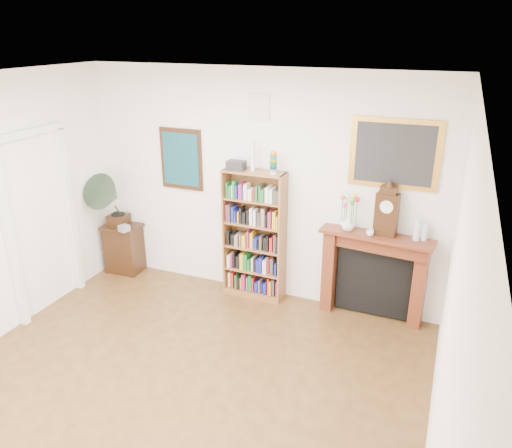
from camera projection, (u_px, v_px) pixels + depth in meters
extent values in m
cube|color=#4B2D16|center=(153.00, 418.00, 4.39)|extent=(4.50, 5.00, 0.01)
cube|color=white|center=(122.00, 90.00, 3.36)|extent=(4.50, 5.00, 0.01)
cube|color=white|center=(259.00, 187.00, 6.03)|extent=(4.50, 0.01, 2.80)
cube|color=white|center=(446.00, 338.00, 3.09)|extent=(0.01, 5.00, 2.80)
cube|color=white|center=(10.00, 240.00, 5.40)|extent=(0.08, 0.08, 2.10)
cube|color=white|center=(70.00, 212.00, 6.21)|extent=(0.08, 0.08, 2.10)
cube|color=white|center=(27.00, 133.00, 5.41)|extent=(0.08, 1.02, 0.08)
cube|color=black|center=(181.00, 159.00, 6.29)|extent=(0.58, 0.03, 0.78)
cube|color=#10434C|center=(181.00, 159.00, 6.27)|extent=(0.50, 0.01, 0.67)
cube|color=white|center=(259.00, 107.00, 5.67)|extent=(0.26, 0.03, 0.30)
cube|color=silver|center=(258.00, 108.00, 5.65)|extent=(0.22, 0.01, 0.26)
cube|color=gold|center=(394.00, 154.00, 5.27)|extent=(0.95, 0.03, 0.75)
cube|color=#262628|center=(394.00, 154.00, 5.25)|extent=(0.82, 0.01, 0.65)
cube|color=brown|center=(227.00, 232.00, 6.24)|extent=(0.03, 0.27, 1.64)
cube|color=brown|center=(282.00, 240.00, 5.98)|extent=(0.03, 0.27, 1.64)
cube|color=brown|center=(254.00, 172.00, 5.82)|extent=(0.76, 0.28, 0.02)
cube|color=brown|center=(254.00, 292.00, 6.40)|extent=(0.76, 0.28, 0.07)
cube|color=brown|center=(258.00, 232.00, 6.22)|extent=(0.75, 0.03, 1.64)
cube|color=brown|center=(254.00, 270.00, 6.28)|extent=(0.71, 0.26, 0.02)
cube|color=brown|center=(254.00, 247.00, 6.17)|extent=(0.71, 0.26, 0.02)
cube|color=brown|center=(254.00, 224.00, 6.05)|extent=(0.71, 0.26, 0.02)
cube|color=brown|center=(254.00, 200.00, 5.94)|extent=(0.71, 0.26, 0.02)
cube|color=black|center=(124.00, 248.00, 6.92)|extent=(0.52, 0.39, 0.68)
cube|color=#532813|center=(330.00, 270.00, 5.92)|extent=(0.16, 0.20, 1.02)
cube|color=#532813|center=(419.00, 286.00, 5.57)|extent=(0.16, 0.20, 1.02)
cube|color=#532813|center=(376.00, 243.00, 5.59)|extent=(1.18, 0.29, 0.17)
cube|color=#532813|center=(376.00, 236.00, 5.52)|extent=(1.28, 0.41, 0.04)
cube|color=black|center=(373.00, 282.00, 5.83)|extent=(0.85, 0.09, 0.82)
cube|color=black|center=(119.00, 220.00, 6.80)|extent=(0.25, 0.25, 0.15)
cylinder|color=black|center=(118.00, 214.00, 6.77)|extent=(0.19, 0.19, 0.01)
cone|color=#293B2A|center=(109.00, 195.00, 6.52)|extent=(0.50, 0.62, 0.62)
cube|color=#A3A3AF|center=(124.00, 228.00, 6.59)|extent=(0.15, 0.15, 0.08)
cube|color=black|center=(386.00, 214.00, 5.42)|extent=(0.26, 0.16, 0.48)
cylinder|color=white|center=(387.00, 207.00, 5.32)|extent=(0.14, 0.03, 0.14)
cube|color=black|center=(389.00, 190.00, 5.32)|extent=(0.19, 0.13, 0.09)
imported|color=silver|center=(348.00, 223.00, 5.61)|extent=(0.20, 0.20, 0.16)
imported|color=white|center=(370.00, 233.00, 5.47)|extent=(0.11, 0.11, 0.07)
cylinder|color=silver|center=(417.00, 230.00, 5.33)|extent=(0.07, 0.07, 0.24)
cylinder|color=silver|center=(424.00, 232.00, 5.33)|extent=(0.06, 0.06, 0.20)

